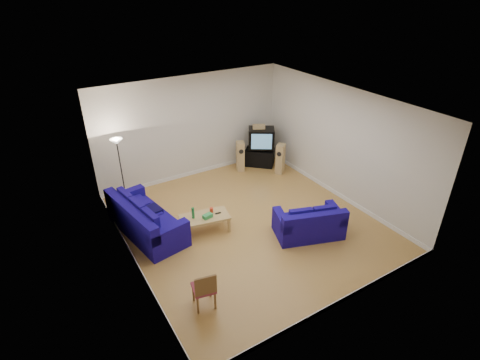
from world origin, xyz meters
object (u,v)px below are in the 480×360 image
tv_stand (260,157)px  sofa_three_seat (144,222)px  television (261,138)px  coffee_table (204,218)px  sofa_loveseat (309,225)px

tv_stand → sofa_three_seat: bearing=-116.1°
sofa_three_seat → television: (4.61, 1.67, 0.66)m
coffee_table → television: (3.30, 2.37, 0.61)m
sofa_three_seat → coffee_table: 1.48m
sofa_loveseat → sofa_three_seat: bearing=166.5°
sofa_loveseat → coffee_table: sofa_loveseat is taller
sofa_three_seat → sofa_loveseat: (3.43, -2.19, -0.03)m
television → coffee_table: bearing=-111.8°
television → sofa_three_seat: bearing=-127.5°
television → tv_stand: bearing=145.7°
sofa_loveseat → television: bearing=92.0°
sofa_loveseat → coffee_table: (-2.12, 1.49, 0.08)m
tv_stand → television: bearing=-23.4°
sofa_three_seat → sofa_loveseat: size_ratio=1.37×
coffee_table → tv_stand: tv_stand is taller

